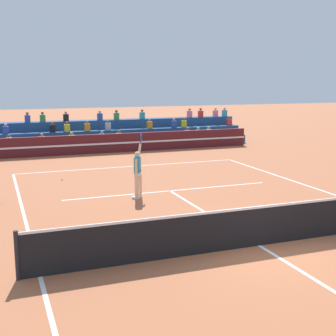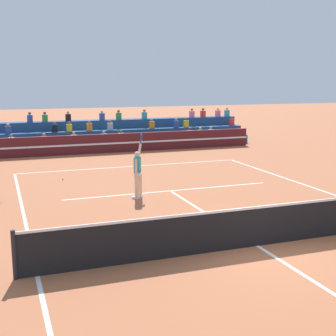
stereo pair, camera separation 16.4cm
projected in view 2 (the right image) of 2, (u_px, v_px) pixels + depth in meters
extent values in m
plane|color=#AD603D|center=(257.00, 246.00, 12.07)|extent=(120.00, 120.00, 0.00)
cube|color=white|center=(132.00, 166.00, 23.04)|extent=(11.00, 0.10, 0.01)
cube|color=white|center=(37.00, 276.00, 10.20)|extent=(0.10, 23.80, 0.01)
cube|color=white|center=(170.00, 191.00, 17.99)|extent=(8.25, 0.10, 0.01)
cube|color=white|center=(257.00, 246.00, 12.06)|extent=(0.10, 12.85, 0.01)
cylinder|color=black|center=(14.00, 255.00, 9.95)|extent=(0.10, 0.10, 1.10)
cube|color=black|center=(258.00, 227.00, 11.97)|extent=(11.90, 0.02, 1.00)
cube|color=white|center=(259.00, 207.00, 11.87)|extent=(11.90, 0.04, 0.06)
cube|color=#51191E|center=(109.00, 143.00, 27.30)|extent=(18.00, 0.24, 1.10)
cube|color=white|center=(110.00, 144.00, 27.18)|extent=(18.00, 0.02, 0.10)
cube|color=navy|center=(105.00, 145.00, 28.53)|extent=(19.27, 0.95, 0.55)
cube|color=silver|center=(11.00, 141.00, 26.45)|extent=(0.32, 0.22, 0.44)
sphere|color=brown|center=(11.00, 136.00, 26.39)|extent=(0.18, 0.18, 0.18)
cube|color=silver|center=(211.00, 133.00, 30.67)|extent=(0.32, 0.22, 0.44)
sphere|color=tan|center=(211.00, 128.00, 30.61)|extent=(0.18, 0.18, 0.18)
cube|color=pink|center=(190.00, 134.00, 30.16)|extent=(0.32, 0.22, 0.44)
sphere|color=brown|center=(190.00, 129.00, 30.10)|extent=(0.18, 0.18, 0.18)
cube|color=#338C4C|center=(200.00, 133.00, 30.41)|extent=(0.32, 0.22, 0.44)
sphere|color=beige|center=(200.00, 128.00, 30.35)|extent=(0.18, 0.18, 0.18)
cube|color=red|center=(44.00, 140.00, 27.06)|extent=(0.32, 0.22, 0.44)
sphere|color=tan|center=(44.00, 134.00, 27.00)|extent=(0.18, 0.18, 0.18)
cube|color=teal|center=(104.00, 137.00, 28.26)|extent=(0.32, 0.22, 0.44)
sphere|color=tan|center=(104.00, 132.00, 28.20)|extent=(0.18, 0.18, 0.18)
cube|color=yellow|center=(121.00, 137.00, 28.61)|extent=(0.32, 0.22, 0.44)
sphere|color=brown|center=(121.00, 131.00, 28.55)|extent=(0.18, 0.18, 0.18)
cube|color=yellow|center=(74.00, 139.00, 27.64)|extent=(0.32, 0.22, 0.44)
sphere|color=tan|center=(74.00, 133.00, 27.58)|extent=(0.18, 0.18, 0.18)
cube|color=navy|center=(101.00, 139.00, 29.35)|extent=(19.27, 0.95, 1.10)
cube|color=black|center=(55.00, 128.00, 28.09)|extent=(0.32, 0.22, 0.44)
sphere|color=brown|center=(54.00, 123.00, 28.03)|extent=(0.18, 0.18, 0.18)
cube|color=#2D4CA5|center=(8.00, 130.00, 27.19)|extent=(0.32, 0.22, 0.44)
sphere|color=beige|center=(8.00, 125.00, 27.13)|extent=(0.18, 0.18, 0.18)
cube|color=orange|center=(152.00, 125.00, 30.17)|extent=(0.32, 0.22, 0.44)
sphere|color=#9E7051|center=(152.00, 120.00, 30.11)|extent=(0.18, 0.18, 0.18)
cube|color=#B2B2B7|center=(110.00, 126.00, 29.24)|extent=(0.32, 0.22, 0.44)
sphere|color=brown|center=(110.00, 121.00, 29.18)|extent=(0.18, 0.18, 0.18)
cube|color=red|center=(232.00, 122.00, 32.12)|extent=(0.32, 0.22, 0.44)
sphere|color=brown|center=(232.00, 118.00, 32.06)|extent=(0.18, 0.18, 0.18)
cube|color=yellow|center=(69.00, 128.00, 28.38)|extent=(0.32, 0.22, 0.44)
sphere|color=brown|center=(69.00, 123.00, 28.32)|extent=(0.18, 0.18, 0.18)
cube|color=yellow|center=(186.00, 124.00, 30.98)|extent=(0.32, 0.22, 0.44)
sphere|color=brown|center=(186.00, 119.00, 30.92)|extent=(0.18, 0.18, 0.18)
cube|color=#2D4CA5|center=(176.00, 124.00, 30.74)|extent=(0.32, 0.22, 0.44)
sphere|color=tan|center=(176.00, 119.00, 30.68)|extent=(0.18, 0.18, 0.18)
cube|color=orange|center=(89.00, 127.00, 28.80)|extent=(0.32, 0.22, 0.44)
sphere|color=#9E7051|center=(89.00, 122.00, 28.74)|extent=(0.18, 0.18, 0.18)
cube|color=navy|center=(98.00, 133.00, 30.18)|extent=(19.27, 0.95, 1.65)
cube|color=pink|center=(192.00, 114.00, 32.03)|extent=(0.32, 0.22, 0.44)
sphere|color=#9E7051|center=(192.00, 110.00, 31.97)|extent=(0.18, 0.18, 0.18)
cube|color=#2D4CA5|center=(30.00, 119.00, 28.40)|extent=(0.32, 0.22, 0.44)
sphere|color=brown|center=(30.00, 113.00, 28.34)|extent=(0.18, 0.18, 0.18)
cube|color=red|center=(203.00, 114.00, 32.31)|extent=(0.32, 0.22, 0.44)
sphere|color=brown|center=(203.00, 109.00, 32.25)|extent=(0.18, 0.18, 0.18)
cube|color=#338C4C|center=(119.00, 116.00, 30.28)|extent=(0.32, 0.22, 0.44)
sphere|color=brown|center=(119.00, 111.00, 30.22)|extent=(0.18, 0.18, 0.18)
cube|color=black|center=(68.00, 118.00, 29.18)|extent=(0.32, 0.22, 0.44)
sphere|color=tan|center=(68.00, 112.00, 29.12)|extent=(0.18, 0.18, 0.18)
cube|color=pink|center=(218.00, 113.00, 32.69)|extent=(0.32, 0.22, 0.44)
sphere|color=beige|center=(218.00, 109.00, 32.63)|extent=(0.18, 0.18, 0.18)
cube|color=teal|center=(144.00, 116.00, 30.87)|extent=(0.32, 0.22, 0.44)
sphere|color=brown|center=(144.00, 111.00, 30.81)|extent=(0.18, 0.18, 0.18)
cube|color=#338C4C|center=(45.00, 118.00, 28.71)|extent=(0.32, 0.22, 0.44)
sphere|color=brown|center=(45.00, 113.00, 28.65)|extent=(0.18, 0.18, 0.18)
cube|color=#2D4CA5|center=(102.00, 117.00, 29.91)|extent=(0.32, 0.22, 0.44)
sphere|color=beige|center=(102.00, 112.00, 29.85)|extent=(0.18, 0.18, 0.18)
cube|color=teal|center=(227.00, 113.00, 32.94)|extent=(0.32, 0.22, 0.44)
sphere|color=tan|center=(227.00, 109.00, 32.88)|extent=(0.18, 0.18, 0.18)
cylinder|color=beige|center=(137.00, 187.00, 16.71)|extent=(0.14, 0.14, 0.90)
cylinder|color=beige|center=(140.00, 185.00, 16.91)|extent=(0.14, 0.14, 0.90)
cube|color=white|center=(138.00, 173.00, 16.71)|extent=(0.33, 0.38, 0.20)
cube|color=teal|center=(137.00, 165.00, 16.66)|extent=(0.34, 0.41, 0.56)
sphere|color=beige|center=(137.00, 155.00, 16.59)|extent=(0.22, 0.22, 0.22)
cube|color=white|center=(136.00, 198.00, 16.79)|extent=(0.29, 0.23, 0.09)
cube|color=white|center=(139.00, 196.00, 17.00)|extent=(0.29, 0.23, 0.09)
cylinder|color=beige|center=(136.00, 167.00, 16.43)|extent=(0.09, 0.09, 0.56)
cylinder|color=beige|center=(140.00, 151.00, 16.99)|extent=(0.30, 0.47, 0.50)
cylinder|color=black|center=(141.00, 142.00, 17.21)|extent=(0.11, 0.17, 0.18)
torus|color=#1E4C99|center=(141.00, 138.00, 17.30)|extent=(0.23, 0.40, 0.44)
sphere|color=#C6DB33|center=(63.00, 179.00, 19.93)|extent=(0.07, 0.07, 0.07)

